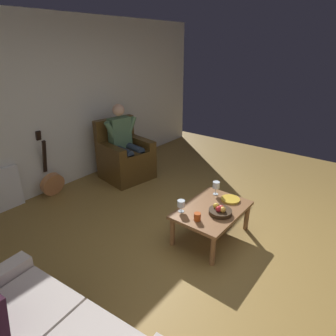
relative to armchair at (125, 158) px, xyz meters
name	(u,v)px	position (x,y,z in m)	size (l,w,h in m)	color
ground_plane	(235,242)	(0.53, 2.38, -0.36)	(7.15, 7.15, 0.00)	olive
wall_back	(70,103)	(0.53, -0.63, 0.96)	(6.31, 0.06, 2.64)	silver
armchair	(125,158)	(0.00, 0.00, 0.00)	(0.87, 0.86, 1.03)	#483114
person_seated	(125,140)	(0.00, 0.03, 0.34)	(0.64, 0.65, 1.29)	#4D6E4D
coffee_table	(212,212)	(0.61, 2.08, -0.01)	(0.95, 0.66, 0.40)	brown
guitar	(52,182)	(1.17, -0.43, -0.13)	(0.37, 0.28, 1.02)	#BA7646
radiator	(3,190)	(1.84, -0.56, -0.04)	(0.51, 0.06, 0.62)	white
wine_glass_near	(216,186)	(0.27, 1.94, 0.17)	(0.09, 0.09, 0.18)	silver
wine_glass_far	(181,204)	(0.89, 1.83, 0.14)	(0.09, 0.09, 0.14)	silver
fruit_bowl	(220,211)	(0.65, 2.21, 0.08)	(0.27, 0.27, 0.11)	black
decorative_dish	(230,199)	(0.30, 2.17, 0.06)	(0.23, 0.23, 0.02)	gold
candle_jar	(197,217)	(0.93, 2.08, 0.09)	(0.08, 0.08, 0.09)	#B34315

